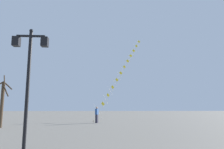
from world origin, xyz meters
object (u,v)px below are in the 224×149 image
object	(u,v)px
twin_lantern_lamp_post	(29,64)
kite_train	(123,69)
kite_flyer	(97,114)
bare_tree	(2,102)

from	to	relation	value
twin_lantern_lamp_post	kite_train	bearing A→B (deg)	73.97
kite_flyer	bare_tree	bearing A→B (deg)	149.27
twin_lantern_lamp_post	bare_tree	distance (m)	10.47
bare_tree	kite_flyer	bearing A→B (deg)	32.95
kite_train	twin_lantern_lamp_post	bearing A→B (deg)	-106.03
kite_train	kite_flyer	size ratio (longest dim) A/B	7.93
twin_lantern_lamp_post	bare_tree	bearing A→B (deg)	119.64
twin_lantern_lamp_post	bare_tree	size ratio (longest dim) A/B	1.14
kite_train	bare_tree	world-z (taller)	kite_train
kite_train	kite_flyer	distance (m)	10.45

